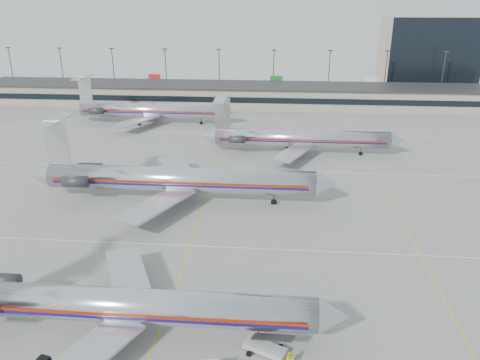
# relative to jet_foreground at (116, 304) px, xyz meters

# --- Properties ---
(ground) EXTENTS (260.00, 260.00, 0.00)m
(ground) POSITION_rel_jet_foreground_xyz_m (3.87, 7.69, -3.28)
(ground) COLOR gray
(ground) RESTS_ON ground
(apron_markings) EXTENTS (160.00, 0.15, 0.02)m
(apron_markings) POSITION_rel_jet_foreground_xyz_m (3.87, 17.69, -3.27)
(apron_markings) COLOR silver
(apron_markings) RESTS_ON ground
(terminal) EXTENTS (162.00, 17.00, 6.25)m
(terminal) POSITION_rel_jet_foreground_xyz_m (3.87, 105.66, -0.12)
(terminal) COLOR gray
(terminal) RESTS_ON ground
(light_mast_row) EXTENTS (163.60, 0.40, 15.28)m
(light_mast_row) POSITION_rel_jet_foreground_xyz_m (3.87, 119.69, 5.30)
(light_mast_row) COLOR #38383D
(light_mast_row) RESTS_ON ground
(distant_building) EXTENTS (30.00, 20.00, 25.00)m
(distant_building) POSITION_rel_jet_foreground_xyz_m (65.87, 135.69, 9.22)
(distant_building) COLOR tan
(distant_building) RESTS_ON ground
(jet_foreground) EXTENTS (43.18, 25.43, 11.30)m
(jet_foreground) POSITION_rel_jet_foreground_xyz_m (0.00, 0.00, 0.00)
(jet_foreground) COLOR silver
(jet_foreground) RESTS_ON ground
(jet_second_row) EXTENTS (50.21, 29.56, 13.14)m
(jet_second_row) POSITION_rel_jet_foreground_xyz_m (-1.34, 32.14, 0.53)
(jet_second_row) COLOR silver
(jet_second_row) RESTS_ON ground
(jet_third_row) EXTENTS (42.84, 26.35, 11.71)m
(jet_third_row) POSITION_rel_jet_foreground_xyz_m (19.12, 58.73, 0.12)
(jet_third_row) COLOR silver
(jet_third_row) RESTS_ON ground
(jet_back_row) EXTENTS (44.39, 27.30, 12.14)m
(jet_back_row) POSITION_rel_jet_foreground_xyz_m (-18.92, 81.15, 0.24)
(jet_back_row) COLOR silver
(jet_back_row) RESTS_ON ground
(belt_loader) EXTENTS (4.85, 2.96, 2.50)m
(belt_loader) POSITION_rel_jet_foreground_xyz_m (14.61, -1.66, -2.61)
(belt_loader) COLOR #A6A6A6
(belt_loader) RESTS_ON ground
(ramp_worker_near) EXTENTS (0.67, 0.64, 1.54)m
(ramp_worker_near) POSITION_rel_jet_foreground_xyz_m (14.92, -1.03, -2.51)
(ramp_worker_near) COLOR #A9F216
(ramp_worker_near) RESTS_ON ground
(ramp_worker_far) EXTENTS (1.01, 0.93, 1.67)m
(ramp_worker_far) POSITION_rel_jet_foreground_xyz_m (16.82, -3.34, -2.45)
(ramp_worker_far) COLOR #D4EE16
(ramp_worker_far) RESTS_ON ground
(cone_right) EXTENTS (0.54, 0.54, 0.55)m
(cone_right) POSITION_rel_jet_foreground_xyz_m (16.35, -2.38, -3.00)
(cone_right) COLOR #E85E07
(cone_right) RESTS_ON ground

